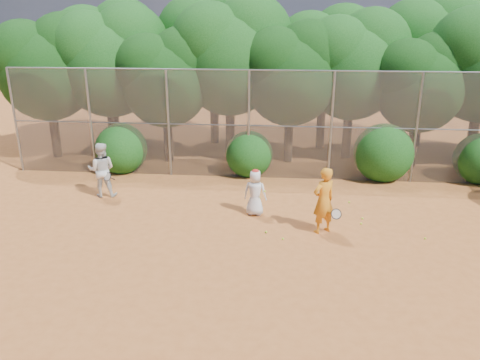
# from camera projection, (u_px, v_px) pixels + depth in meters

# --- Properties ---
(ground) EXTENTS (80.00, 80.00, 0.00)m
(ground) POSITION_uv_depth(u_px,v_px,m) (270.00, 253.00, 12.11)
(ground) COLOR #A55825
(ground) RESTS_ON ground
(fence_back) EXTENTS (20.05, 0.09, 4.03)m
(fence_back) POSITION_uv_depth(u_px,v_px,m) (273.00, 125.00, 17.07)
(fence_back) COLOR gray
(fence_back) RESTS_ON ground
(tree_0) EXTENTS (4.38, 3.81, 6.00)m
(tree_0) POSITION_uv_depth(u_px,v_px,m) (47.00, 64.00, 19.16)
(tree_0) COLOR black
(tree_0) RESTS_ON ground
(tree_1) EXTENTS (4.64, 4.03, 6.35)m
(tree_1) POSITION_uv_depth(u_px,v_px,m) (111.00, 58.00, 19.34)
(tree_1) COLOR black
(tree_1) RESTS_ON ground
(tree_2) EXTENTS (3.99, 3.47, 5.47)m
(tree_2) POSITION_uv_depth(u_px,v_px,m) (166.00, 75.00, 18.66)
(tree_2) COLOR black
(tree_2) RESTS_ON ground
(tree_3) EXTENTS (4.89, 4.26, 6.70)m
(tree_3) POSITION_uv_depth(u_px,v_px,m) (231.00, 52.00, 19.12)
(tree_3) COLOR black
(tree_3) RESTS_ON ground
(tree_4) EXTENTS (4.19, 3.64, 5.73)m
(tree_4) POSITION_uv_depth(u_px,v_px,m) (292.00, 70.00, 18.55)
(tree_4) COLOR black
(tree_4) RESTS_ON ground
(tree_5) EXTENTS (4.51, 3.92, 6.17)m
(tree_5) POSITION_uv_depth(u_px,v_px,m) (354.00, 62.00, 18.99)
(tree_5) COLOR black
(tree_5) RESTS_ON ground
(tree_6) EXTENTS (3.86, 3.36, 5.29)m
(tree_6) POSITION_uv_depth(u_px,v_px,m) (422.00, 80.00, 18.03)
(tree_6) COLOR black
(tree_6) RESTS_ON ground
(tree_9) EXTENTS (4.83, 4.20, 6.62)m
(tree_9) POSITION_uv_depth(u_px,v_px,m) (107.00, 50.00, 21.53)
(tree_9) COLOR black
(tree_9) RESTS_ON ground
(tree_10) EXTENTS (5.15, 4.48, 7.06)m
(tree_10) POSITION_uv_depth(u_px,v_px,m) (215.00, 43.00, 21.20)
(tree_10) COLOR black
(tree_10) RESTS_ON ground
(tree_11) EXTENTS (4.64, 4.03, 6.35)m
(tree_11) POSITION_uv_depth(u_px,v_px,m) (326.00, 55.00, 20.54)
(tree_11) COLOR black
(tree_11) RESTS_ON ground
(tree_12) EXTENTS (5.02, 4.37, 6.88)m
(tree_12) POSITION_uv_depth(u_px,v_px,m) (429.00, 47.00, 20.61)
(tree_12) COLOR black
(tree_12) RESTS_ON ground
(bush_0) EXTENTS (2.00, 2.00, 2.00)m
(bush_0) POSITION_uv_depth(u_px,v_px,m) (121.00, 146.00, 18.21)
(bush_0) COLOR #104311
(bush_0) RESTS_ON ground
(bush_1) EXTENTS (1.80, 1.80, 1.80)m
(bush_1) POSITION_uv_depth(u_px,v_px,m) (249.00, 152.00, 17.81)
(bush_1) COLOR #104311
(bush_1) RESTS_ON ground
(bush_2) EXTENTS (2.20, 2.20, 2.20)m
(bush_2) POSITION_uv_depth(u_px,v_px,m) (384.00, 150.00, 17.32)
(bush_2) COLOR #104311
(bush_2) RESTS_ON ground
(player_yellow) EXTENTS (0.93, 0.77, 1.92)m
(player_yellow) POSITION_uv_depth(u_px,v_px,m) (324.00, 201.00, 12.98)
(player_yellow) COLOR orange
(player_yellow) RESTS_ON ground
(player_teen) EXTENTS (0.76, 0.55, 1.47)m
(player_teen) POSITION_uv_depth(u_px,v_px,m) (255.00, 192.00, 14.23)
(player_teen) COLOR silver
(player_teen) RESTS_ON ground
(player_white) EXTENTS (0.99, 0.86, 1.86)m
(player_white) POSITION_uv_depth(u_px,v_px,m) (102.00, 170.00, 15.66)
(player_white) COLOR silver
(player_white) RESTS_ON ground
(ball_0) EXTENTS (0.07, 0.07, 0.07)m
(ball_0) POSITION_uv_depth(u_px,v_px,m) (361.00, 224.00, 13.74)
(ball_0) COLOR #BCDC28
(ball_0) RESTS_ON ground
(ball_1) EXTENTS (0.07, 0.07, 0.07)m
(ball_1) POSITION_uv_depth(u_px,v_px,m) (362.00, 219.00, 14.09)
(ball_1) COLOR #BCDC28
(ball_1) RESTS_ON ground
(ball_2) EXTENTS (0.07, 0.07, 0.07)m
(ball_2) POSITION_uv_depth(u_px,v_px,m) (283.00, 239.00, 12.80)
(ball_2) COLOR #BCDC28
(ball_2) RESTS_ON ground
(ball_3) EXTENTS (0.07, 0.07, 0.07)m
(ball_3) POSITION_uv_depth(u_px,v_px,m) (425.00, 238.00, 12.83)
(ball_3) COLOR #BCDC28
(ball_3) RESTS_ON ground
(ball_4) EXTENTS (0.07, 0.07, 0.07)m
(ball_4) POSITION_uv_depth(u_px,v_px,m) (266.00, 232.00, 13.21)
(ball_4) COLOR #BCDC28
(ball_4) RESTS_ON ground
(ball_5) EXTENTS (0.07, 0.07, 0.07)m
(ball_5) POSITION_uv_depth(u_px,v_px,m) (349.00, 202.00, 15.33)
(ball_5) COLOR #BCDC28
(ball_5) RESTS_ON ground
(ball_6) EXTENTS (0.07, 0.07, 0.07)m
(ball_6) POSITION_uv_depth(u_px,v_px,m) (260.00, 198.00, 15.71)
(ball_6) COLOR #BCDC28
(ball_6) RESTS_ON ground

